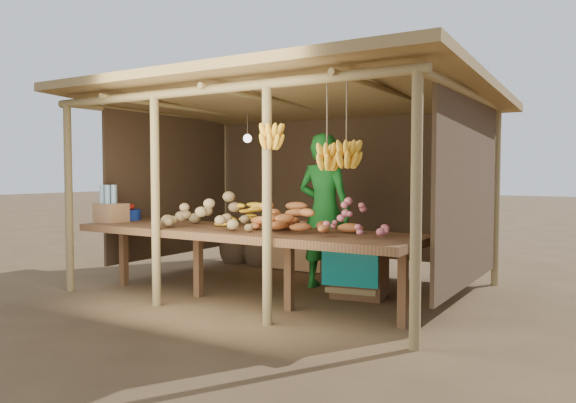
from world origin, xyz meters
The scene contains 13 objects.
ground centered at (0.00, 0.00, 0.00)m, with size 60.00×60.00×0.00m, color brown.
stall_structure centered at (0.08, 0.08, 1.92)m, with size 4.70×3.50×2.43m.
counter centered at (0.00, -0.95, 0.74)m, with size 3.90×1.05×0.80m.
potato_heap centered at (-0.27, -1.08, 0.99)m, with size 1.14×0.68×0.37m, color olive, non-canonical shape.
sweet_potato_heap centered at (0.66, -0.91, 0.98)m, with size 1.10×0.66×0.36m, color #C36B32, non-canonical shape.
onion_heap centered at (1.27, -0.93, 0.98)m, with size 0.73×0.44×0.35m, color #C96169, non-canonical shape.
banana_pile centered at (-0.07, -0.74, 0.97)m, with size 0.54×0.33×0.34m, color yellow, non-canonical shape.
tomato_basin centered at (-1.90, -0.82, 0.88)m, with size 0.38×0.38×0.20m.
bottle_box centered at (-1.85, -1.10, 0.97)m, with size 0.39×0.32×0.45m.
vendor centered at (0.39, 0.21, 0.93)m, with size 0.68×0.45×1.87m, color #186D21.
tarp_crate centered at (0.94, 0.01, 0.31)m, with size 0.71×0.64×0.75m.
carton_stack centered at (-0.48, 1.15, 0.31)m, with size 0.94×0.37×0.70m.
burlap_sacks centered at (-1.46, 1.18, 0.29)m, with size 0.95×0.50×0.67m.
Camera 1 is at (3.54, -5.74, 1.40)m, focal length 35.00 mm.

